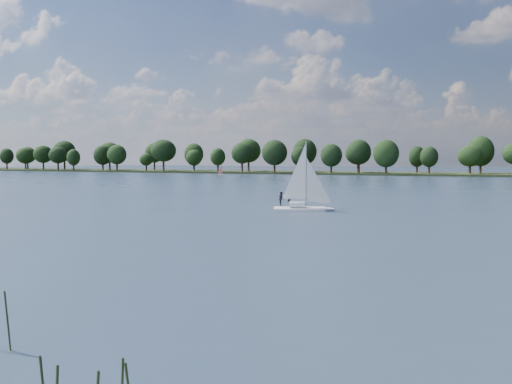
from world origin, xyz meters
TOP-DOWN VIEW (x-y plane):
  - ground at (0.00, 100.00)m, footprint 700.00×700.00m
  - far_shore at (0.00, 212.00)m, footprint 660.00×40.00m
  - sailboat at (10.67, 43.44)m, footprint 6.69×4.15m
  - dinghy_pink at (-75.49, 176.71)m, footprint 3.17×2.19m
  - pontoon at (-161.20, 195.24)m, footprint 4.15×2.31m
  - treeline at (-17.69, 208.71)m, footprint 562.07×73.82m

SIDE VIEW (x-z plane):
  - ground at x=0.00m, z-range 0.00..0.00m
  - far_shore at x=0.00m, z-range -0.75..0.75m
  - pontoon at x=-161.20m, z-range -0.25..0.25m
  - dinghy_pink at x=-75.49m, z-range -1.24..3.47m
  - sailboat at x=10.67m, z-range -1.88..6.66m
  - treeline at x=-17.69m, z-range -1.07..17.22m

